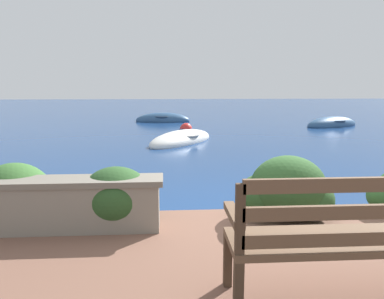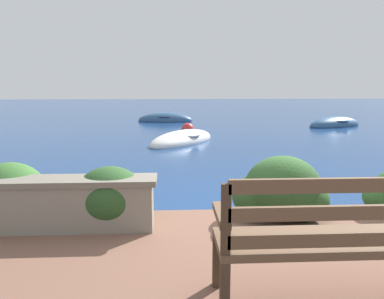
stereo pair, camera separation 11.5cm
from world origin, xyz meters
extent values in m
plane|color=navy|center=(0.00, 0.00, 0.00)|extent=(80.00, 80.00, 0.00)
cube|color=#433123|center=(-0.64, -1.72, 0.42)|extent=(0.06, 0.06, 0.40)
cube|color=#433123|center=(-0.64, -2.14, 0.42)|extent=(0.06, 0.06, 0.40)
cube|color=brown|center=(0.16, -1.93, 0.65)|extent=(1.66, 0.48, 0.05)
cube|color=brown|center=(0.16, -2.14, 0.75)|extent=(1.58, 0.04, 0.09)
cube|color=brown|center=(0.16, -2.14, 0.93)|extent=(1.58, 0.04, 0.09)
cube|color=brown|center=(0.16, -2.14, 1.10)|extent=(1.58, 0.04, 0.09)
cube|color=#433123|center=(-0.64, -2.14, 0.90)|extent=(0.06, 0.04, 0.45)
cube|color=brown|center=(-0.64, -1.93, 0.85)|extent=(0.07, 0.43, 0.05)
cube|color=gray|center=(-2.05, -0.53, 0.46)|extent=(1.77, 0.35, 0.48)
cube|color=#6C655B|center=(-2.05, -0.53, 0.73)|extent=(1.86, 0.39, 0.06)
ellipsoid|color=#38662D|center=(-2.73, -0.26, 0.55)|extent=(0.77, 0.69, 0.65)
ellipsoid|color=#38662D|center=(-2.54, -0.30, 0.43)|extent=(0.54, 0.48, 0.42)
ellipsoid|color=#284C23|center=(-1.63, -0.42, 0.54)|extent=(0.74, 0.67, 0.63)
ellipsoid|color=#284C23|center=(-1.83, -0.36, 0.44)|extent=(0.56, 0.50, 0.45)
ellipsoid|color=#284C23|center=(-1.44, -0.46, 0.42)|extent=(0.52, 0.47, 0.41)
ellipsoid|color=#284C23|center=(0.25, -0.37, 0.58)|extent=(0.84, 0.76, 0.72)
ellipsoid|color=#284C23|center=(0.02, -0.30, 0.47)|extent=(0.63, 0.57, 0.51)
ellipsoid|color=#284C23|center=(0.46, -0.41, 0.45)|extent=(0.59, 0.53, 0.46)
ellipsoid|color=silver|center=(-0.65, 6.75, 0.05)|extent=(2.50, 2.97, 0.63)
torus|color=gray|center=(-0.65, 6.75, 0.22)|extent=(1.46, 1.46, 0.07)
cube|color=#846647|center=(-0.40, 7.11, 0.19)|extent=(0.75, 0.57, 0.04)
cube|color=#846647|center=(-0.86, 6.45, 0.19)|extent=(0.75, 0.57, 0.04)
ellipsoid|color=#2D517A|center=(5.72, 10.66, 0.05)|extent=(2.77, 2.00, 0.70)
torus|color=#2D4157|center=(5.72, 10.66, 0.25)|extent=(1.38, 1.38, 0.07)
cube|color=#846647|center=(5.36, 10.50, 0.22)|extent=(0.45, 0.79, 0.04)
cube|color=#846647|center=(6.01, 10.79, 0.22)|extent=(0.45, 0.79, 0.04)
ellipsoid|color=#2D517A|center=(-1.27, 12.97, 0.06)|extent=(2.56, 1.16, 0.74)
torus|color=#2D4157|center=(-1.27, 12.97, 0.26)|extent=(1.04, 1.04, 0.07)
cube|color=#846647|center=(-0.90, 12.93, 0.23)|extent=(0.19, 0.75, 0.04)
cube|color=#846647|center=(-1.58, 13.00, 0.23)|extent=(0.19, 0.75, 0.04)
sphere|color=red|center=(-0.38, 9.37, 0.08)|extent=(0.46, 0.46, 0.46)
torus|color=navy|center=(-0.38, 9.37, 0.08)|extent=(0.50, 0.50, 0.05)
camera|label=1|loc=(-1.08, -4.28, 1.71)|focal=35.00mm
camera|label=2|loc=(-0.96, -4.29, 1.71)|focal=35.00mm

